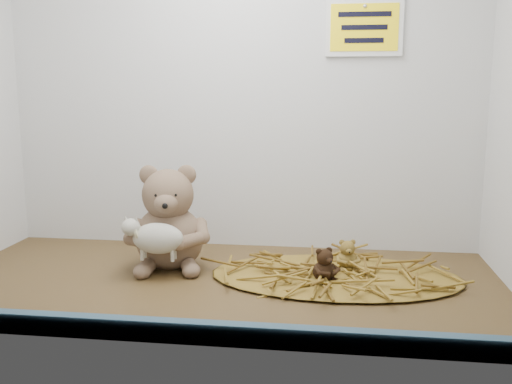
# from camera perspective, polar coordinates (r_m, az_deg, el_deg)

# --- Properties ---
(alcove_shell) EXTENTS (1.20, 0.60, 0.90)m
(alcove_shell) POSITION_cam_1_polar(r_m,az_deg,el_deg) (1.25, -3.09, 12.27)
(alcove_shell) COLOR #3D2C15
(alcove_shell) RESTS_ON ground
(front_rail) EXTENTS (1.19, 0.02, 0.04)m
(front_rail) POSITION_cam_1_polar(r_m,az_deg,el_deg) (0.96, -7.11, -13.66)
(front_rail) COLOR #37556A
(front_rail) RESTS_ON shelf_floor
(straw_bed) EXTENTS (0.55, 0.32, 0.01)m
(straw_bed) POSITION_cam_1_polar(r_m,az_deg,el_deg) (1.26, 7.97, -8.31)
(straw_bed) COLOR brown
(straw_bed) RESTS_ON shelf_floor
(main_teddy) EXTENTS (0.23, 0.23, 0.24)m
(main_teddy) POSITION_cam_1_polar(r_m,az_deg,el_deg) (1.32, -8.72, -2.45)
(main_teddy) COLOR #896B54
(main_teddy) RESTS_ON shelf_floor
(toy_lamb) EXTENTS (0.15, 0.09, 0.09)m
(toy_lamb) POSITION_cam_1_polar(r_m,az_deg,el_deg) (1.25, -9.78, -4.60)
(toy_lamb) COLOR #BAB8A7
(toy_lamb) RESTS_ON main_teddy
(mini_teddy_tan) EXTENTS (0.06, 0.07, 0.07)m
(mini_teddy_tan) POSITION_cam_1_polar(r_m,az_deg,el_deg) (1.29, 9.11, -6.08)
(mini_teddy_tan) COLOR olive
(mini_teddy_tan) RESTS_ON straw_bed
(mini_teddy_brown) EXTENTS (0.08, 0.08, 0.07)m
(mini_teddy_brown) POSITION_cam_1_polar(r_m,az_deg,el_deg) (1.21, 6.84, -7.08)
(mini_teddy_brown) COLOR black
(mini_teddy_brown) RESTS_ON straw_bed
(wall_sign) EXTENTS (0.16, 0.01, 0.11)m
(wall_sign) POSITION_cam_1_polar(r_m,az_deg,el_deg) (1.44, 10.77, 15.85)
(wall_sign) COLOR yellow
(wall_sign) RESTS_ON back_wall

